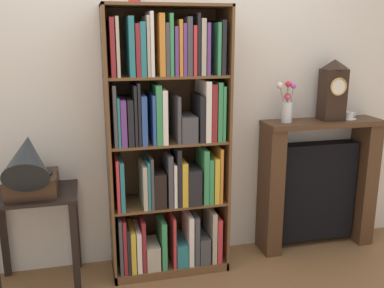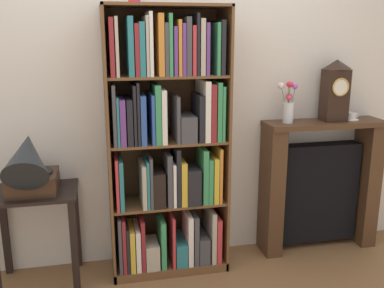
# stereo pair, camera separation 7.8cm
# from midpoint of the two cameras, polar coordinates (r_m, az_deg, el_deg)

# --- Properties ---
(ground_plane) EXTENTS (7.53, 6.40, 0.02)m
(ground_plane) POSITION_cam_midpoint_polar(r_m,az_deg,el_deg) (3.27, -3.53, -16.35)
(ground_plane) COLOR brown
(wall_back) EXTENTS (4.53, 0.08, 2.64)m
(wall_back) POSITION_cam_midpoint_polar(r_m,az_deg,el_deg) (3.14, -1.99, 8.13)
(wall_back) COLOR silver
(wall_back) RESTS_ON ground
(bookshelf) EXTENTS (0.81, 0.36, 1.84)m
(bookshelf) POSITION_cam_midpoint_polar(r_m,az_deg,el_deg) (2.97, -3.87, -0.92)
(bookshelf) COLOR brown
(bookshelf) RESTS_ON ground
(side_table_left) EXTENTS (0.55, 0.42, 0.66)m
(side_table_left) POSITION_cam_midpoint_polar(r_m,az_deg,el_deg) (3.07, -20.59, -9.09)
(side_table_left) COLOR black
(side_table_left) RESTS_ON ground
(gramophone) EXTENTS (0.31, 0.49, 0.48)m
(gramophone) POSITION_cam_midpoint_polar(r_m,az_deg,el_deg) (2.86, -21.44, -2.73)
(gramophone) COLOR #382316
(gramophone) RESTS_ON side_table_left
(fireplace_mantel) EXTENTS (0.92, 0.26, 1.02)m
(fireplace_mantel) POSITION_cam_midpoint_polar(r_m,az_deg,el_deg) (3.55, 15.50, -5.17)
(fireplace_mantel) COLOR #472D1C
(fireplace_mantel) RESTS_ON ground
(mantel_clock) EXTENTS (0.17, 0.15, 0.45)m
(mantel_clock) POSITION_cam_midpoint_polar(r_m,az_deg,el_deg) (3.40, 17.44, 6.80)
(mantel_clock) COLOR black
(mantel_clock) RESTS_ON fireplace_mantel
(flower_vase) EXTENTS (0.14, 0.11, 0.30)m
(flower_vase) POSITION_cam_midpoint_polar(r_m,az_deg,el_deg) (3.24, 11.72, 5.20)
(flower_vase) COLOR silver
(flower_vase) RESTS_ON fireplace_mantel
(teacup_with_saucer) EXTENTS (0.13, 0.12, 0.06)m
(teacup_with_saucer) POSITION_cam_midpoint_polar(r_m,az_deg,el_deg) (3.51, 19.31, 3.52)
(teacup_with_saucer) COLOR white
(teacup_with_saucer) RESTS_ON fireplace_mantel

